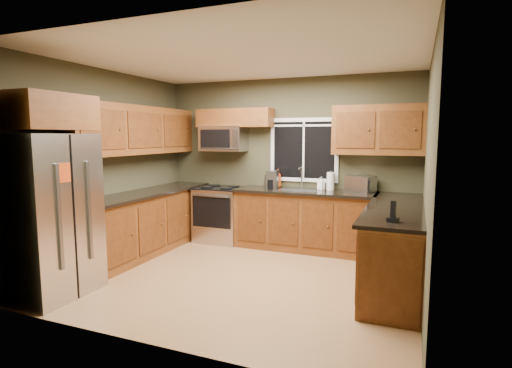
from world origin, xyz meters
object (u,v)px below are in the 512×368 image
Objects in this scene: microwave at (223,139)px; coffee_maker at (272,180)px; kettle at (269,181)px; refrigerator at (50,216)px; soap_bottle_b at (321,183)px; paper_towel_roll at (331,181)px; cordless_phone at (393,216)px; soap_bottle_a at (278,178)px; range at (220,214)px; toaster_oven at (360,184)px.

microwave is 2.64× the size of coffee_maker.
refrigerator is at bearing -117.88° from kettle.
soap_bottle_b is at bearing 51.55° from refrigerator.
refrigerator is at bearing -130.02° from paper_towel_roll.
soap_bottle_a is at bearing 132.13° from cordless_phone.
kettle is at bearing -173.66° from paper_towel_roll.
cordless_phone is at bearing -35.25° from microwave.
soap_bottle_a is (0.94, 0.23, 0.62)m from range.
toaster_oven is at bearing -7.83° from paper_towel_roll.
toaster_oven is at bearing -5.04° from soap_bottle_b.
coffee_maker is 0.97× the size of soap_bottle_a.
microwave is 2.57× the size of soap_bottle_a.
coffee_maker reaches higher than range.
range is 3.08× the size of paper_towel_roll.
soap_bottle_b is (1.67, 0.06, -0.69)m from microwave.
kettle is at bearing -2.41° from microwave.
cordless_phone is (1.92, -1.87, -0.07)m from coffee_maker.
paper_towel_roll is 0.87m from soap_bottle_a.
soap_bottle_b is (0.73, -0.03, -0.05)m from soap_bottle_a.
kettle reaches higher than toaster_oven.
cordless_phone is at bearing -74.14° from toaster_oven.
microwave is 1.81m from soap_bottle_b.
coffee_maker is at bearing 59.74° from refrigerator.
soap_bottle_a is 2.84m from cordless_phone.
toaster_oven is 1.33m from soap_bottle_a.
microwave is 2.99× the size of kettle.
coffee_maker is 1.45× the size of soap_bottle_b.
range is 2.00× the size of toaster_oven.
coffee_maker is (0.92, -0.00, 0.61)m from range.
refrigerator reaches higher than kettle.
range is 3.25× the size of coffee_maker.
cordless_phone is (1.04, -2.09, -0.08)m from paper_towel_roll.
soap_bottle_a is (-1.33, 0.08, 0.03)m from toaster_oven.
paper_towel_roll is (0.98, 0.11, 0.02)m from kettle.
kettle is at bearing 132.07° from coffee_maker.
soap_bottle_b is at bearing -176.00° from paper_towel_roll.
soap_bottle_b reaches higher than range.
coffee_maker is at bearing -166.42° from paper_towel_roll.
paper_towel_roll is 1.46× the size of cordless_phone.
toaster_oven is at bearing 6.39° from coffee_maker.
cordless_phone is at bearing -60.40° from soap_bottle_b.
range is 3.17× the size of soap_bottle_a.
paper_towel_roll is at bearing 13.58° from coffee_maker.
microwave is 1.14m from soap_bottle_a.
microwave reaches higher than soap_bottle_a.
paper_towel_roll is at bearing 49.98° from refrigerator.
paper_towel_roll is at bearing 172.17° from toaster_oven.
soap_bottle_a is (0.11, 0.13, 0.03)m from kettle.
range is at bearing 179.74° from coffee_maker.
toaster_oven is 2.25× the size of cordless_phone.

